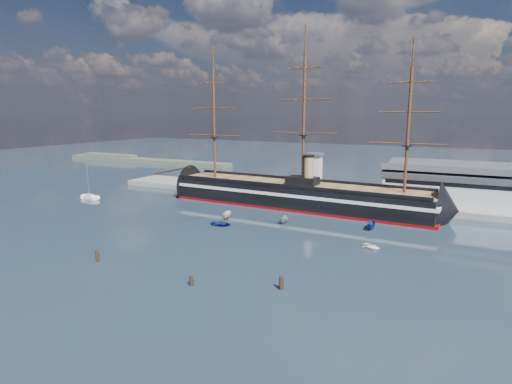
% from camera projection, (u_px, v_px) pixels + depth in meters
% --- Properties ---
extents(ground, '(600.00, 600.00, 0.00)m').
position_uv_depth(ground, '(267.00, 219.00, 125.98)').
color(ground, '#263443').
rests_on(ground, ground).
extents(quay, '(180.00, 18.00, 2.00)m').
position_uv_depth(quay, '(336.00, 200.00, 152.99)').
color(quay, slate).
rests_on(quay, ground).
extents(warehouse, '(63.00, 21.00, 11.60)m').
position_uv_depth(warehouse, '(490.00, 187.00, 133.51)').
color(warehouse, '#B7BABC').
rests_on(warehouse, ground).
extents(quay_tower, '(5.00, 5.00, 15.00)m').
position_uv_depth(quay_tower, '(315.00, 173.00, 151.69)').
color(quay_tower, silver).
rests_on(quay_tower, ground).
extents(shoreline, '(120.00, 10.00, 4.00)m').
position_uv_depth(shoreline, '(134.00, 159.00, 271.16)').
color(shoreline, '#3F4C38').
rests_on(shoreline, ground).
extents(warship, '(113.21, 20.01, 53.94)m').
position_uv_depth(warship, '(292.00, 194.00, 142.91)').
color(warship, black).
rests_on(warship, ground).
extents(sailboat, '(7.99, 4.07, 12.28)m').
position_uv_depth(sailboat, '(90.00, 197.00, 155.56)').
color(sailboat, white).
rests_on(sailboat, ground).
extents(motorboat_a, '(6.68, 3.96, 2.51)m').
position_uv_depth(motorboat_a, '(227.00, 218.00, 127.13)').
color(motorboat_a, white).
rests_on(motorboat_a, ground).
extents(motorboat_b, '(1.96, 3.80, 1.69)m').
position_uv_depth(motorboat_b, '(221.00, 226.00, 119.10)').
color(motorboat_b, navy).
rests_on(motorboat_b, ground).
extents(motorboat_c, '(6.14, 2.71, 2.39)m').
position_uv_depth(motorboat_c, '(284.00, 223.00, 121.85)').
color(motorboat_c, gray).
rests_on(motorboat_c, ground).
extents(motorboat_d, '(5.12, 5.36, 1.90)m').
position_uv_depth(motorboat_d, '(226.00, 219.00, 126.43)').
color(motorboat_d, maroon).
rests_on(motorboat_d, ground).
extents(motorboat_e, '(3.12, 3.46, 1.56)m').
position_uv_depth(motorboat_e, '(373.00, 249.00, 98.73)').
color(motorboat_e, white).
rests_on(motorboat_e, ground).
extents(motorboat_f, '(6.63, 3.04, 2.56)m').
position_uv_depth(motorboat_f, '(371.00, 229.00, 115.30)').
color(motorboat_f, navy).
rests_on(motorboat_f, ground).
extents(piling_near_left, '(0.64, 0.64, 3.27)m').
position_uv_depth(piling_near_left, '(97.00, 262.00, 90.66)').
color(piling_near_left, black).
rests_on(piling_near_left, ground).
extents(piling_near_mid, '(0.64, 0.64, 2.53)m').
position_uv_depth(piling_near_mid, '(191.00, 286.00, 78.06)').
color(piling_near_mid, black).
rests_on(piling_near_mid, ground).
extents(piling_near_right, '(0.64, 0.64, 3.23)m').
position_uv_depth(piling_near_right, '(281.00, 290.00, 76.36)').
color(piling_near_right, black).
rests_on(piling_near_right, ground).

